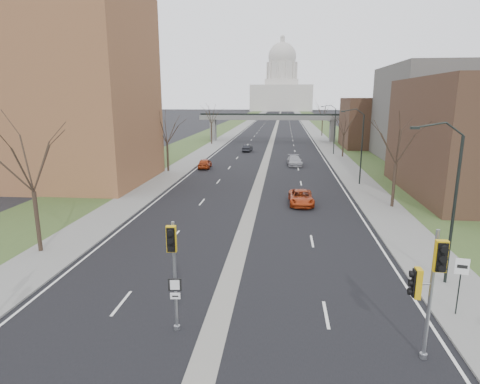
% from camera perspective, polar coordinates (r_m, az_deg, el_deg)
% --- Properties ---
extents(ground, '(700.00, 700.00, 0.00)m').
position_cam_1_polar(ground, '(18.50, -3.74, -19.33)').
color(ground, black).
rests_on(ground, ground).
extents(road_surface, '(20.00, 600.00, 0.01)m').
position_cam_1_polar(road_surface, '(165.67, 5.30, 9.71)').
color(road_surface, black).
rests_on(road_surface, ground).
extents(median_strip, '(1.20, 600.00, 0.02)m').
position_cam_1_polar(median_strip, '(165.67, 5.30, 9.71)').
color(median_strip, gray).
rests_on(median_strip, ground).
extents(sidewalk_right, '(4.00, 600.00, 0.12)m').
position_cam_1_polar(sidewalk_right, '(165.90, 9.51, 9.61)').
color(sidewalk_right, gray).
rests_on(sidewalk_right, ground).
extents(sidewalk_left, '(4.00, 600.00, 0.12)m').
position_cam_1_polar(sidewalk_left, '(166.30, 1.11, 9.80)').
color(sidewalk_left, gray).
rests_on(sidewalk_left, ground).
extents(grass_verge_right, '(8.00, 600.00, 0.10)m').
position_cam_1_polar(grass_verge_right, '(166.34, 11.60, 9.53)').
color(grass_verge_right, '#314721').
rests_on(grass_verge_right, ground).
extents(grass_verge_left, '(8.00, 600.00, 0.10)m').
position_cam_1_polar(grass_verge_left, '(166.95, -0.98, 9.81)').
color(grass_verge_left, '#314721').
rests_on(grass_verge_left, ground).
extents(apartment_building, '(25.00, 16.00, 22.00)m').
position_cam_1_polar(apartment_building, '(53.74, -26.95, 12.95)').
color(apartment_building, '#925B3A').
rests_on(apartment_building, ground).
extents(commercial_block_mid, '(18.00, 22.00, 15.00)m').
position_cam_1_polar(commercial_block_mid, '(71.94, 27.13, 9.84)').
color(commercial_block_mid, '#595751').
rests_on(commercial_block_mid, ground).
extents(commercial_block_far, '(14.00, 14.00, 10.00)m').
position_cam_1_polar(commercial_block_far, '(87.62, 19.11, 9.26)').
color(commercial_block_far, '#4E3724').
rests_on(commercial_block_far, ground).
extents(pedestrian_bridge, '(34.00, 3.00, 6.45)m').
position_cam_1_polar(pedestrian_bridge, '(95.53, 4.58, 10.11)').
color(pedestrian_bridge, slate).
rests_on(pedestrian_bridge, ground).
extents(capitol, '(48.00, 42.00, 55.75)m').
position_cam_1_polar(capitol, '(335.47, 5.92, 14.62)').
color(capitol, beige).
rests_on(capitol, ground).
extents(streetlight_near, '(2.61, 0.20, 8.70)m').
position_cam_1_polar(streetlight_near, '(23.05, 26.99, 4.32)').
color(streetlight_near, black).
rests_on(streetlight_near, sidewalk_right).
extents(streetlight_mid, '(2.61, 0.20, 8.70)m').
position_cam_1_polar(streetlight_mid, '(48.14, 16.18, 9.13)').
color(streetlight_mid, black).
rests_on(streetlight_mid, sidewalk_right).
extents(streetlight_far, '(2.61, 0.20, 8.70)m').
position_cam_1_polar(streetlight_far, '(73.86, 12.78, 10.57)').
color(streetlight_far, black).
rests_on(streetlight_far, sidewalk_right).
extents(tree_left_a, '(7.20, 7.20, 9.40)m').
position_cam_1_polar(tree_left_a, '(28.39, -27.81, 5.00)').
color(tree_left_a, '#382B21').
rests_on(tree_left_a, sidewalk_left).
extents(tree_left_b, '(6.75, 6.75, 8.81)m').
position_cam_1_polar(tree_left_b, '(55.77, -10.41, 9.17)').
color(tree_left_b, '#382B21').
rests_on(tree_left_b, sidewalk_left).
extents(tree_left_c, '(7.65, 7.65, 9.99)m').
position_cam_1_polar(tree_left_c, '(88.82, -4.13, 11.30)').
color(tree_left_c, '#382B21').
rests_on(tree_left_c, sidewalk_left).
extents(tree_right_a, '(7.20, 7.20, 9.40)m').
position_cam_1_polar(tree_right_a, '(38.85, 21.57, 7.41)').
color(tree_right_a, '#382B21').
rests_on(tree_right_a, sidewalk_right).
extents(tree_right_b, '(6.30, 6.30, 8.22)m').
position_cam_1_polar(tree_right_b, '(71.20, 14.63, 9.47)').
color(tree_right_b, '#382B21').
rests_on(tree_right_b, sidewalk_right).
extents(tree_right_c, '(7.65, 7.65, 9.99)m').
position_cam_1_polar(tree_right_c, '(110.86, 11.72, 11.44)').
color(tree_right_c, '#382B21').
rests_on(tree_right_c, sidewalk_right).
extents(signal_pole_median, '(0.57, 0.82, 4.97)m').
position_cam_1_polar(signal_pole_median, '(17.07, -9.50, -9.31)').
color(signal_pole_median, gray).
rests_on(signal_pole_median, ground).
extents(signal_pole_right, '(0.93, 0.95, 5.30)m').
position_cam_1_polar(signal_pole_right, '(16.64, 25.28, -11.04)').
color(signal_pole_right, gray).
rests_on(signal_pole_right, ground).
extents(speed_limit_sign, '(0.59, 0.14, 2.77)m').
position_cam_1_polar(speed_limit_sign, '(21.23, 28.86, -10.43)').
color(speed_limit_sign, black).
rests_on(speed_limit_sign, sidewalk_right).
extents(car_left_near, '(1.93, 4.30, 1.43)m').
position_cam_1_polar(car_left_near, '(58.53, -5.03, 4.09)').
color(car_left_near, '#983111').
rests_on(car_left_near, ground).
extents(car_left_far, '(1.74, 4.01, 1.28)m').
position_cam_1_polar(car_left_far, '(76.78, 1.08, 6.25)').
color(car_left_far, black).
rests_on(car_left_far, ground).
extents(car_right_near, '(2.39, 4.94, 1.35)m').
position_cam_1_polar(car_right_near, '(38.80, 8.68, -0.77)').
color(car_right_near, '#A43411').
rests_on(car_right_near, ground).
extents(car_right_mid, '(2.35, 5.15, 1.46)m').
position_cam_1_polar(car_right_mid, '(61.22, 7.77, 4.43)').
color(car_right_mid, '#96979D').
rests_on(car_right_mid, ground).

